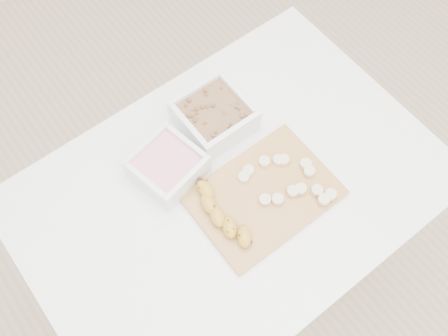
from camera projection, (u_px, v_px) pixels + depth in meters
ground at (229, 269)px, 1.87m from camera, size 3.50×3.50×0.00m
table at (231, 203)px, 1.29m from camera, size 1.00×0.70×0.75m
bowl_yogurt at (168, 166)px, 1.19m from camera, size 0.17×0.17×0.07m
bowl_granola at (214, 116)px, 1.24m from camera, size 0.17×0.17×0.08m
cutting_board at (264, 195)px, 1.18m from camera, size 0.33×0.24×0.01m
banana at (224, 215)px, 1.14m from camera, size 0.09×0.20×0.03m
banana_slices at (288, 180)px, 1.18m from camera, size 0.17×0.19×0.02m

